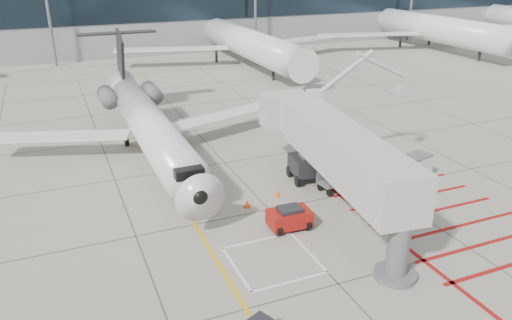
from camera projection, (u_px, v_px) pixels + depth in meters
name	position (u px, v px, depth m)	size (l,w,h in m)	color
ground_plane	(299.00, 242.00, 26.81)	(260.00, 260.00, 0.00)	#9D9A88
regional_jet	(155.00, 115.00, 35.00)	(23.75, 29.94, 7.85)	white
jet_bridge	(345.00, 162.00, 27.95)	(8.39, 17.71, 7.09)	beige
pushback_tug	(289.00, 217.00, 27.96)	(2.36, 1.47, 1.37)	#9D140F
baggage_cart	(335.00, 181.00, 32.43)	(2.08, 1.32, 1.32)	#5A5A5F
ground_power_unit	(415.00, 167.00, 34.00)	(2.21, 1.29, 1.75)	silver
cone_nose	(247.00, 203.00, 30.42)	(0.39, 0.39, 0.54)	#F1400C
cone_side	(277.00, 193.00, 31.82)	(0.33, 0.33, 0.46)	orange
terminal_building	(168.00, 0.00, 87.40)	(180.00, 28.00, 14.00)	gray
terminal_glass_band	(189.00, 0.00, 75.04)	(180.00, 0.10, 6.00)	black
bg_aircraft_c	(239.00, 22.00, 68.95)	(34.31, 38.13, 11.44)	silver
bg_aircraft_d	(427.00, 10.00, 80.42)	(36.42, 40.47, 12.14)	silver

